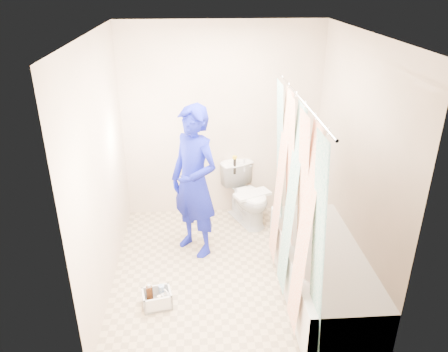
{
  "coord_description": "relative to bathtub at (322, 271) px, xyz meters",
  "views": [
    {
      "loc": [
        -0.32,
        -3.75,
        2.85
      ],
      "look_at": [
        -0.03,
        0.39,
        0.92
      ],
      "focal_mm": 35.0,
      "sensor_mm": 36.0,
      "label": 1
    }
  ],
  "objects": [
    {
      "name": "wall_front",
      "position": [
        -0.85,
        -0.88,
        0.93
      ],
      "size": [
        2.4,
        0.02,
        2.4
      ],
      "primitive_type": "cube",
      "color": "beige",
      "rests_on": "ground"
    },
    {
      "name": "floor",
      "position": [
        -0.85,
        0.43,
        -0.27
      ],
      "size": [
        2.6,
        2.6,
        0.0
      ],
      "primitive_type": "plane",
      "color": "tan",
      "rests_on": "ground"
    },
    {
      "name": "tank_internals",
      "position": [
        -0.67,
        1.59,
        0.44
      ],
      "size": [
        0.17,
        0.1,
        0.24
      ],
      "color": "black",
      "rests_on": "toilet"
    },
    {
      "name": "plumber",
      "position": [
        -1.2,
        0.84,
        0.57
      ],
      "size": [
        0.72,
        0.72,
        1.68
      ],
      "primitive_type": "imported",
      "rotation": [
        0.0,
        0.0,
        -0.79
      ],
      "color": "#0F3C9A",
      "rests_on": "ground"
    },
    {
      "name": "wall_right",
      "position": [
        0.35,
        0.43,
        0.93
      ],
      "size": [
        0.02,
        2.6,
        2.4
      ],
      "primitive_type": "cube",
      "color": "beige",
      "rests_on": "ground"
    },
    {
      "name": "curtain_rod",
      "position": [
        -0.33,
        0.0,
        1.68
      ],
      "size": [
        0.02,
        1.9,
        0.02
      ],
      "primitive_type": "cylinder",
      "rotation": [
        1.57,
        0.0,
        0.0
      ],
      "color": "silver",
      "rests_on": "wall_back"
    },
    {
      "name": "bathtub",
      "position": [
        0.0,
        0.0,
        0.0
      ],
      "size": [
        0.7,
        1.75,
        0.5
      ],
      "color": "white",
      "rests_on": "ground"
    },
    {
      "name": "shower_curtain",
      "position": [
        -0.33,
        0.0,
        0.75
      ],
      "size": [
        0.06,
        1.75,
        1.8
      ],
      "primitive_type": "cube",
      "color": "white",
      "rests_on": "curtain_rod"
    },
    {
      "name": "toilet",
      "position": [
        -0.55,
        1.43,
        0.09
      ],
      "size": [
        0.66,
        0.81,
        0.72
      ],
      "primitive_type": "imported",
      "rotation": [
        0.0,
        0.0,
        0.42
      ],
      "color": "silver",
      "rests_on": "ground"
    },
    {
      "name": "wall_back",
      "position": [
        -0.85,
        1.73,
        0.93
      ],
      "size": [
        2.4,
        0.02,
        2.4
      ],
      "primitive_type": "cube",
      "color": "beige",
      "rests_on": "ground"
    },
    {
      "name": "cleaning_caddy",
      "position": [
        -1.57,
        -0.07,
        -0.19
      ],
      "size": [
        0.3,
        0.26,
        0.2
      ],
      "rotation": [
        0.0,
        0.0,
        0.21
      ],
      "color": "silver",
      "rests_on": "ground"
    },
    {
      "name": "wall_left",
      "position": [
        -2.05,
        0.43,
        0.93
      ],
      "size": [
        0.02,
        2.6,
        2.4
      ],
      "primitive_type": "cube",
      "color": "beige",
      "rests_on": "ground"
    },
    {
      "name": "tank_lid",
      "position": [
        -0.5,
        1.33,
        0.16
      ],
      "size": [
        0.48,
        0.36,
        0.03
      ],
      "primitive_type": "cube",
      "rotation": [
        0.0,
        0.0,
        0.42
      ],
      "color": "white",
      "rests_on": "toilet"
    },
    {
      "name": "ceiling",
      "position": [
        -0.85,
        0.43,
        2.13
      ],
      "size": [
        2.4,
        2.6,
        0.02
      ],
      "primitive_type": "cube",
      "color": "white",
      "rests_on": "wall_back"
    }
  ]
}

